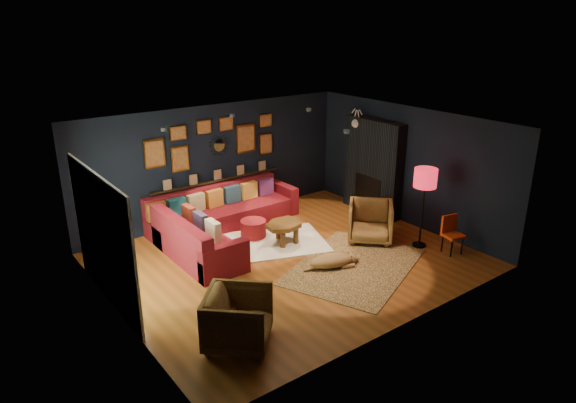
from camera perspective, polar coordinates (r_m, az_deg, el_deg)
floor at (r=9.85m, az=0.16°, el=-6.55°), size 6.50×6.50×0.00m
room_walls at (r=9.25m, az=0.17°, el=2.31°), size 6.50×6.50×6.50m
sectional at (r=10.81m, az=-8.24°, el=-2.38°), size 3.41×2.69×0.86m
ledge at (r=11.60m, az=-7.83°, el=2.37°), size 3.20×0.12×0.04m
gallery_wall at (r=11.39m, az=-8.19°, el=6.66°), size 3.15×0.04×1.02m
sunburst_mirror at (r=11.47m, az=-7.67°, el=6.22°), size 0.47×0.16×0.47m
fireplace at (r=12.04m, az=9.41°, el=3.45°), size 0.31×1.60×2.20m
deer_head at (r=12.16m, az=8.13°, el=8.69°), size 0.50×0.28×0.45m
sliding_door at (r=8.58m, az=-19.84°, el=-3.94°), size 0.06×2.80×2.20m
ceiling_spots at (r=9.64m, az=-2.72°, el=8.96°), size 3.30×2.50×0.06m
shag_rug at (r=10.55m, az=-1.67°, el=-4.58°), size 2.48×2.14×0.03m
leopard_rug at (r=9.69m, az=7.33°, el=-7.16°), size 3.21×2.81×0.02m
coffee_table at (r=10.38m, az=-0.36°, el=-2.81°), size 1.00×0.83×0.44m
pouf at (r=10.76m, az=-3.88°, el=-3.00°), size 0.54×0.54×0.35m
armchair_left at (r=7.37m, az=-5.55°, el=-12.58°), size 1.20×1.21×0.91m
armchair_right at (r=10.66m, az=9.13°, el=-2.04°), size 1.20×1.20×0.90m
gold_stool at (r=7.78m, az=-7.09°, el=-12.67°), size 0.37×0.37×0.46m
orange_chair at (r=10.51m, az=17.70°, el=-3.15°), size 0.42×0.42×0.75m
floor_lamp at (r=10.29m, az=15.00°, el=2.17°), size 0.45×0.45×1.63m
dog at (r=9.53m, az=4.81°, el=-6.31°), size 1.26×0.92×0.36m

